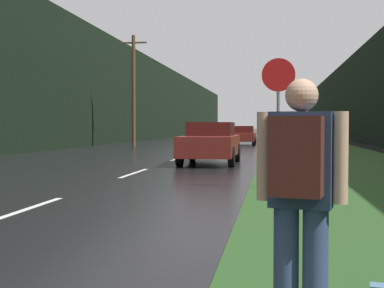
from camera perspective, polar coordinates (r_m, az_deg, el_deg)
grass_verge at (r=40.74m, az=12.16°, el=-0.06°), size 6.00×240.00×0.02m
lane_stripe_b at (r=9.17m, az=-17.57°, el=-6.76°), size 0.12×3.00×0.01m
lane_stripe_c at (r=15.71m, az=-6.19°, el=-3.10°), size 0.12×3.00×0.01m
lane_stripe_d at (r=22.53m, az=-1.62°, el=-1.58°), size 0.12×3.00×0.01m
lane_stripe_e at (r=29.43m, az=0.82°, el=-0.76°), size 0.12×3.00×0.01m
lane_stripe_f at (r=36.38m, az=2.33°, el=-0.26°), size 0.12×3.00×0.01m
treeline_far_side at (r=52.50m, az=-6.28°, el=5.01°), size 2.00×140.00×8.46m
treeline_near_side at (r=51.42m, az=18.22°, el=4.90°), size 2.00×140.00×8.30m
utility_pole_far at (r=36.10m, az=-6.24°, el=5.83°), size 1.80×0.24×7.45m
stop_sign at (r=11.71m, az=9.19°, el=3.83°), size 0.72×0.07×2.84m
hitchhiker_with_backpack at (r=3.47m, az=11.46°, el=-4.87°), size 0.57×0.46×1.67m
car_passing_near at (r=19.53m, az=2.00°, el=0.15°), size 1.97×4.71×1.52m
car_passing_far at (r=39.44m, az=5.38°, el=0.93°), size 1.97×4.50×1.39m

